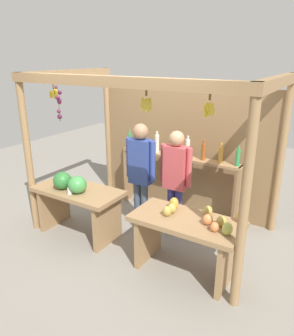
# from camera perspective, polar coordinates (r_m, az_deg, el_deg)

# --- Properties ---
(ground_plane) EXTENTS (12.00, 12.00, 0.00)m
(ground_plane) POSITION_cam_1_polar(r_m,az_deg,el_deg) (5.08, 1.11, -10.58)
(ground_plane) COLOR gray
(ground_plane) RESTS_ON ground
(market_stall) EXTENTS (3.23, 1.95, 2.32)m
(market_stall) POSITION_cam_1_polar(r_m,az_deg,el_deg) (4.93, 3.75, 5.35)
(market_stall) COLOR #99754C
(market_stall) RESTS_ON ground
(fruit_counter_left) EXTENTS (1.30, 0.64, 0.97)m
(fruit_counter_left) POSITION_cam_1_polar(r_m,az_deg,el_deg) (4.77, -12.34, -4.99)
(fruit_counter_left) COLOR #99754C
(fruit_counter_left) RESTS_ON ground
(fruit_counter_right) EXTENTS (1.30, 0.65, 0.87)m
(fruit_counter_right) POSITION_cam_1_polar(r_m,az_deg,el_deg) (3.93, 7.22, -11.06)
(fruit_counter_right) COLOR #99754C
(fruit_counter_right) RESTS_ON ground
(bottle_shelf_unit) EXTENTS (2.07, 0.22, 1.36)m
(bottle_shelf_unit) POSITION_cam_1_polar(r_m,az_deg,el_deg) (5.27, 5.55, 0.24)
(bottle_shelf_unit) COLOR #99754C
(bottle_shelf_unit) RESTS_ON ground
(vendor_man) EXTENTS (0.48, 0.22, 1.64)m
(vendor_man) POSITION_cam_1_polar(r_m,az_deg,el_deg) (4.64, -1.12, -0.12)
(vendor_man) COLOR #425164
(vendor_man) RESTS_ON ground
(vendor_woman) EXTENTS (0.48, 0.21, 1.56)m
(vendor_woman) POSITION_cam_1_polar(r_m,az_deg,el_deg) (4.57, 5.05, -1.19)
(vendor_woman) COLOR navy
(vendor_woman) RESTS_ON ground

